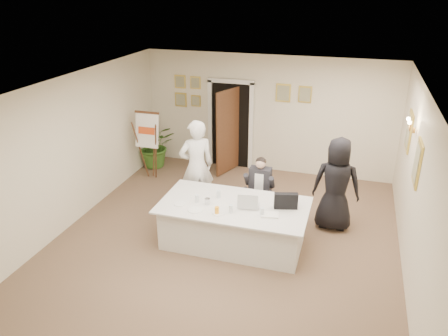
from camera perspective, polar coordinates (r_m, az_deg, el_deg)
name	(u,v)px	position (r m, az deg, el deg)	size (l,w,h in m)	color
floor	(225,242)	(7.95, 0.07, -9.68)	(7.00, 7.00, 0.00)	brown
ceiling	(225,88)	(6.85, 0.08, 10.39)	(6.00, 7.00, 0.02)	white
wall_back	(268,114)	(10.49, 5.70, 6.97)	(6.00, 0.10, 2.80)	beige
wall_front	(119,310)	(4.55, -13.55, -17.60)	(6.00, 0.10, 2.80)	beige
wall_left	(70,152)	(8.59, -19.45, 1.98)	(0.10, 7.00, 2.80)	beige
wall_right	(417,195)	(7.10, 23.95, -3.22)	(0.10, 7.00, 2.80)	beige
doorway	(230,128)	(10.63, 0.75, 5.29)	(1.14, 0.86, 2.20)	black
pictures_back_wall	(235,94)	(10.52, 1.44, 9.67)	(3.40, 0.06, 0.80)	gold
pictures_right_wall	(412,146)	(8.07, 23.38, 2.70)	(0.06, 2.20, 0.80)	gold
wall_sconce	(411,126)	(7.96, 23.28, 5.12)	(0.20, 0.30, 0.24)	#B7813A
conference_table	(234,224)	(7.74, 1.27, -7.28)	(2.56, 1.37, 0.78)	silver
seated_man	(259,189)	(8.39, 4.65, -2.76)	(0.56, 0.60, 1.31)	black
flip_chart	(150,148)	(10.28, -9.65, 2.54)	(0.56, 0.36, 1.60)	#3D2413
standing_man	(196,166)	(8.64, -3.61, 0.23)	(0.69, 0.45, 1.90)	white
standing_woman	(336,184)	(8.26, 14.46, -2.09)	(0.87, 0.57, 1.78)	black
potted_palm	(155,145)	(11.01, -9.00, 2.97)	(1.01, 0.87, 1.12)	#356220
laptop	(249,199)	(7.45, 3.34, -4.04)	(0.35, 0.36, 0.28)	#B7BABC
laptop_bag	(286,201)	(7.44, 8.09, -4.28)	(0.39, 0.11, 0.28)	black
paper_stack	(270,215)	(7.24, 5.98, -6.09)	(0.29, 0.21, 0.03)	white
plate_left	(180,204)	(7.60, -5.78, -4.65)	(0.21, 0.21, 0.01)	white
plate_mid	(195,210)	(7.37, -3.80, -5.50)	(0.24, 0.24, 0.01)	white
plate_near	(218,213)	(7.27, -0.73, -5.91)	(0.21, 0.21, 0.01)	white
glass_a	(197,198)	(7.61, -3.55, -4.00)	(0.06, 0.06, 0.14)	silver
glass_b	(231,209)	(7.27, 0.89, -5.36)	(0.07, 0.07, 0.14)	silver
glass_c	(262,212)	(7.21, 5.00, -5.71)	(0.07, 0.07, 0.14)	silver
glass_d	(218,194)	(7.75, -0.72, -3.42)	(0.07, 0.07, 0.14)	silver
oj_glass	(217,211)	(7.23, -0.94, -5.57)	(0.07, 0.07, 0.13)	orange
steel_jug	(207,201)	(7.54, -2.19, -4.37)	(0.09, 0.09, 0.11)	silver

